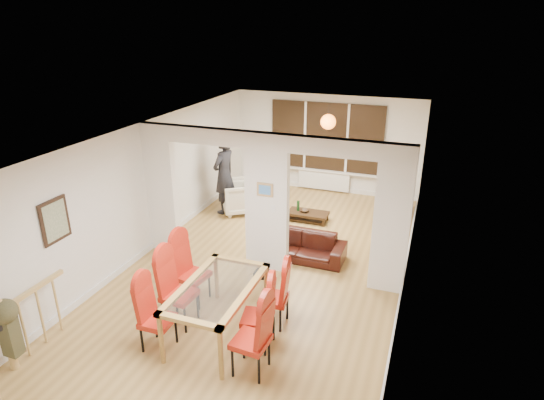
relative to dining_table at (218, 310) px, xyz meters
The scene contains 24 objects.
floor 2.13m from the dining_table, 90.45° to the left, with size 5.00×9.00×0.01m, color #A78043.
room_walls 2.27m from the dining_table, 90.45° to the left, with size 5.00×9.00×2.60m, color silver, non-canonical shape.
divider_wall 2.27m from the dining_table, 90.45° to the left, with size 5.00×0.18×2.60m, color white.
bay_window_blinds 6.62m from the dining_table, 90.15° to the left, with size 3.00×0.08×1.80m, color black.
radiator 6.49m from the dining_table, 90.15° to the left, with size 1.40×0.08×0.50m, color white.
pendant_light 5.67m from the dining_table, 86.99° to the left, with size 0.36×0.36×0.36m, color orange.
stair_newel 2.53m from the dining_table, 153.93° to the right, with size 0.40×1.20×1.10m, color tan, non-canonical shape.
wall_poster 2.77m from the dining_table, behind, with size 0.04×0.52×0.67m, color gray.
pillar_photo 2.32m from the dining_table, 90.48° to the left, with size 0.30×0.03×0.25m, color #4C8CD8.
dining_table is the anchor object (origin of this frame).
dining_chair_la 0.88m from the dining_table, 139.21° to the right, with size 0.42×0.42×1.06m, color #AB1F11, non-canonical shape.
dining_chair_lb 0.69m from the dining_table, behind, with size 0.46×0.46×1.15m, color #AB1F11, non-canonical shape.
dining_chair_lc 0.99m from the dining_table, 141.06° to the left, with size 0.46×0.46×1.15m, color #AB1F11, non-canonical shape.
dining_chair_ra 0.94m from the dining_table, 36.47° to the right, with size 0.45×0.45×1.13m, color #AB1F11, non-canonical shape.
dining_chair_rb 0.66m from the dining_table, ahead, with size 0.44×0.44×1.09m, color #AB1F11, non-canonical shape.
dining_chair_rc 0.86m from the dining_table, 37.23° to the left, with size 0.42×0.42×1.04m, color #AB1F11, non-canonical shape.
sofa 2.70m from the dining_table, 80.30° to the left, with size 1.77×0.69×0.52m, color black.
armchair 4.65m from the dining_table, 109.84° to the left, with size 0.87×0.85×0.79m, color beige.
person 4.69m from the dining_table, 114.29° to the left, with size 0.46×0.69×1.90m, color black.
television 5.90m from the dining_table, 70.35° to the left, with size 0.13×1.01×0.58m, color black.
coffee_table 4.43m from the dining_table, 88.34° to the left, with size 0.93×0.47×0.21m, color black, non-canonical shape.
bottle 4.44m from the dining_table, 91.56° to the left, with size 0.07×0.07×0.26m, color #143F19.
bowl 4.41m from the dining_table, 89.45° to the left, with size 0.21×0.21×0.05m, color black.
shoes 1.78m from the dining_table, 89.79° to the left, with size 0.23×0.25×0.10m, color black, non-canonical shape.
Camera 1 is at (2.68, -7.08, 4.38)m, focal length 30.00 mm.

